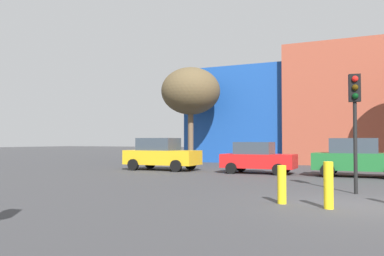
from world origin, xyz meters
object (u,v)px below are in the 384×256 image
Objects in this scene: parked_car_1 at (257,158)px; parked_car_2 at (358,158)px; traffic_light_island at (355,106)px; bare_tree_1 at (191,92)px; bollard_yellow_2 at (328,185)px; parked_car_0 at (161,154)px; bollard_yellow_1 at (282,185)px.

parked_car_2 reaches higher than parked_car_1.
bare_tree_1 is (-12.12, 13.31, 2.63)m from traffic_light_island.
traffic_light_island is 4.08m from bollard_yellow_2.
bollard_yellow_1 is at bearing -46.53° from parked_car_0.
parked_car_0 is 13.42m from bollard_yellow_1.
traffic_light_island is (10.97, -6.72, 1.92)m from parked_car_0.
parked_car_2 reaches higher than bollard_yellow_2.
bare_tree_1 reaches higher than parked_car_1.
parked_car_1 is 3.25× the size of bollard_yellow_2.
parked_car_1 is at bearing 180.00° from parked_car_2.
parked_car_2 is at bearing -0.00° from parked_car_1.
parked_car_1 is at bearing 114.67° from bollard_yellow_2.
bare_tree_1 is at bearing 99.89° from parked_car_0.
parked_car_0 is 3.70× the size of bollard_yellow_2.
parked_car_1 is at bearing -152.60° from traffic_light_island.
bollard_yellow_1 is at bearing -70.85° from parked_car_1.
traffic_light_island is (0.17, -6.72, 1.94)m from parked_car_2.
bollard_yellow_1 is (10.38, -16.33, -4.98)m from bare_tree_1.
parked_car_0 is 14.54m from bollard_yellow_2.
traffic_light_island is 18.20m from bare_tree_1.
parked_car_1 is 10.31m from bollard_yellow_1.
parked_car_0 is at bearing -131.41° from traffic_light_island.
bare_tree_1 is at bearing 124.89° from bollard_yellow_2.
bare_tree_1 reaches higher than parked_car_0.
parked_car_2 is 9.87m from bollard_yellow_1.
bollard_yellow_1 is (-1.57, -9.74, -0.40)m from parked_car_2.
traffic_light_island is 3.29× the size of bollard_yellow_2.
parked_car_2 is at bearing -28.89° from bare_tree_1.
parked_car_0 is at bearing 180.00° from parked_car_2.
bare_tree_1 reaches higher than parked_car_2.
bollard_yellow_1 is 0.88× the size of bollard_yellow_2.
bollard_yellow_1 is 1.29m from bollard_yellow_2.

